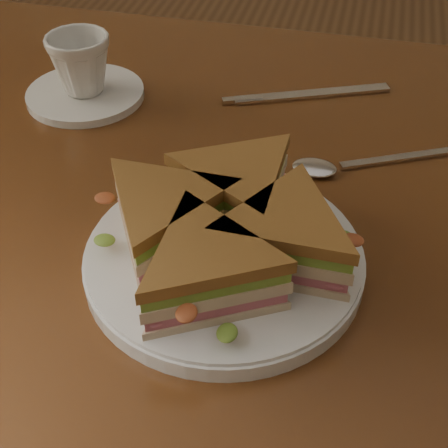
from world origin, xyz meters
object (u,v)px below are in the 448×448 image
plate (224,259)px  sandwich_wedges (224,228)px  coffee_cup (81,64)px  spoon (335,166)px  saucer (86,94)px  knife (301,96)px  table (267,266)px

plate → sandwich_wedges: bearing=116.6°
plate → coffee_cup: bearing=133.7°
plate → spoon: plate is taller
plate → saucer: size_ratio=1.70×
knife → coffee_cup: bearing=170.5°
saucer → plate: bearing=-46.3°
plate → knife: 0.31m
knife → saucer: (-0.26, -0.06, 0.00)m
saucer → table: bearing=-28.6°
sandwich_wedges → coffee_cup: size_ratio=3.21×
table → sandwich_wedges: sandwich_wedges is taller
coffee_cup → saucer: bearing=0.0°
coffee_cup → sandwich_wedges: bearing=-52.8°
sandwich_wedges → knife: 0.32m
table → plate: bearing=-102.8°
table → sandwich_wedges: (-0.02, -0.11, 0.14)m
coffee_cup → spoon: bearing=-20.5°
spoon → knife: size_ratio=0.84×
saucer → sandwich_wedges: bearing=-46.3°
sandwich_wedges → knife: sandwich_wedges is taller
table → saucer: (-0.26, 0.14, 0.10)m
table → coffee_cup: size_ratio=15.59×
table → saucer: size_ratio=8.21×
table → knife: 0.23m
plate → coffee_cup: size_ratio=3.23×
table → coffee_cup: 0.33m
spoon → saucer: bearing=139.7°
knife → saucer: 0.27m
saucer → knife: bearing=13.7°
table → saucer: saucer is taller
table → spoon: bearing=47.6°
saucer → spoon: bearing=-14.0°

